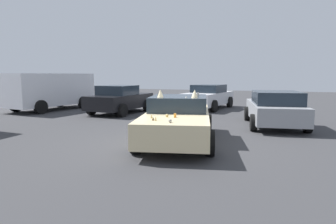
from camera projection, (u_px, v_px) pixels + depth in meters
The scene contains 6 objects.
ground_plane at pixel (177, 142), 8.90m from camera, with size 60.00×60.00×0.00m, color #38383A.
art_car_decorated at pixel (178, 119), 8.90m from camera, with size 4.94×2.82×1.59m.
parked_van_far_left at pixel (51, 89), 16.86m from camera, with size 5.29×2.81×2.08m.
parked_sedan_near_left at pixel (120, 99), 15.44m from camera, with size 4.11×2.36×1.46m.
parked_sedan_far_right at pixel (208, 97), 17.47m from camera, with size 4.64×2.58×1.43m.
parked_sedan_behind_left at pixel (275, 108), 11.51m from camera, with size 4.34×2.53×1.39m.
Camera 1 is at (-8.32, -2.61, 2.02)m, focal length 31.46 mm.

